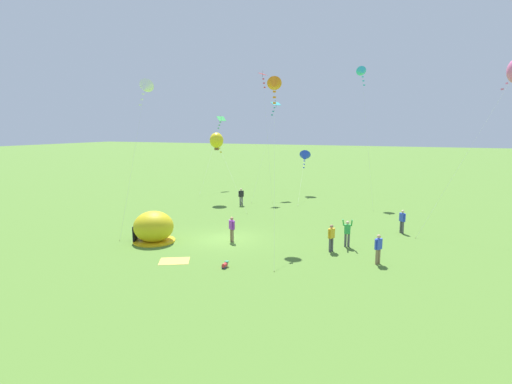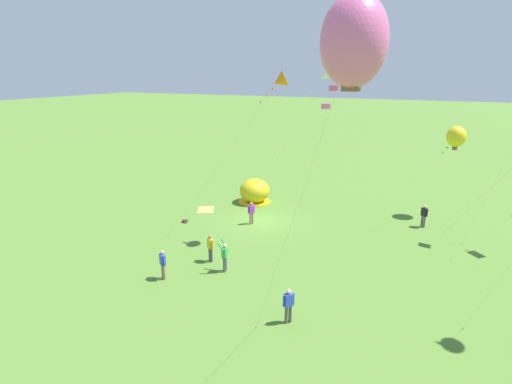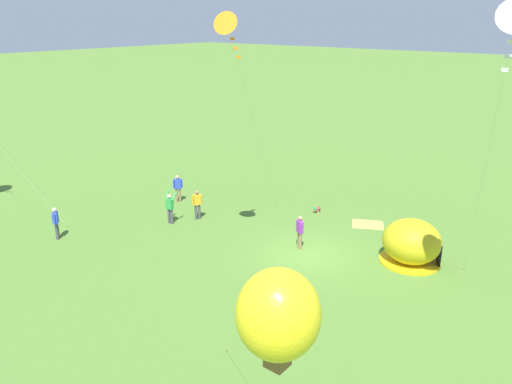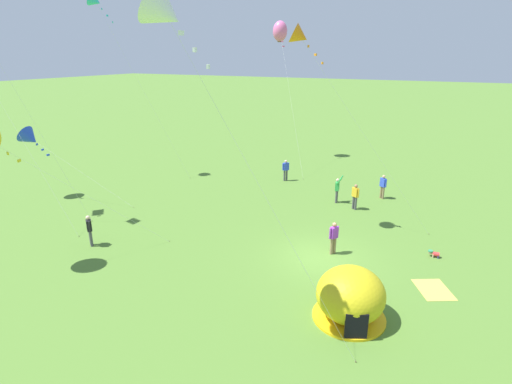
{
  "view_description": "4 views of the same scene",
  "coord_description": "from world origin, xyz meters",
  "px_view_note": "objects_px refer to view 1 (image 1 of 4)",
  "views": [
    {
      "loc": [
        12.35,
        -23.79,
        7.64
      ],
      "look_at": [
        -0.07,
        5.54,
        2.49
      ],
      "focal_mm": 28.0,
      "sensor_mm": 36.0,
      "label": 1
    },
    {
      "loc": [
        26.07,
        11.88,
        11.06
      ],
      "look_at": [
        3.04,
        1.12,
        3.36
      ],
      "focal_mm": 28.0,
      "sensor_mm": 36.0,
      "label": 2
    },
    {
      "loc": [
        -11.7,
        18.58,
        10.93
      ],
      "look_at": [
        1.92,
        1.53,
        3.22
      ],
      "focal_mm": 35.0,
      "sensor_mm": 36.0,
      "label": 3
    },
    {
      "loc": [
        -17.46,
        -4.95,
        9.67
      ],
      "look_at": [
        -0.33,
        3.52,
        3.05
      ],
      "focal_mm": 28.0,
      "sensor_mm": 36.0,
      "label": 4
    }
  ],
  "objects_px": {
    "kite_yellow": "(217,140)",
    "kite_orange": "(274,85)",
    "person_with_toddler": "(378,248)",
    "popup_tent": "(153,227)",
    "person_near_tent": "(241,196)",
    "toddler_crawling": "(225,264)",
    "kite_green": "(221,121)",
    "kite_white": "(145,88)",
    "person_flying_kite": "(347,232)",
    "person_strolling": "(232,228)",
    "kite_blue": "(305,157)",
    "kite_teal": "(275,106)",
    "kite_cyan": "(362,72)",
    "kite_red": "(263,79)",
    "person_far_back": "(331,237)",
    "person_center_field": "(402,220)"
  },
  "relations": [
    {
      "from": "popup_tent",
      "to": "toddler_crawling",
      "type": "distance_m",
      "value": 7.33
    },
    {
      "from": "toddler_crawling",
      "to": "kite_red",
      "type": "xyz_separation_m",
      "value": [
        -7.04,
        22.97,
        12.69
      ]
    },
    {
      "from": "kite_orange",
      "to": "person_flying_kite",
      "type": "bearing_deg",
      "value": -10.58
    },
    {
      "from": "person_strolling",
      "to": "popup_tent",
      "type": "bearing_deg",
      "value": -157.37
    },
    {
      "from": "person_strolling",
      "to": "person_with_toddler",
      "type": "distance_m",
      "value": 9.62
    },
    {
      "from": "kite_blue",
      "to": "kite_red",
      "type": "height_order",
      "value": "kite_red"
    },
    {
      "from": "kite_green",
      "to": "kite_white",
      "type": "distance_m",
      "value": 20.4
    },
    {
      "from": "kite_red",
      "to": "toddler_crawling",
      "type": "bearing_deg",
      "value": -72.97
    },
    {
      "from": "kite_white",
      "to": "kite_orange",
      "type": "distance_m",
      "value": 10.74
    },
    {
      "from": "toddler_crawling",
      "to": "person_with_toddler",
      "type": "height_order",
      "value": "person_with_toddler"
    },
    {
      "from": "kite_blue",
      "to": "kite_red",
      "type": "relative_size",
      "value": 0.59
    },
    {
      "from": "person_flying_kite",
      "to": "person_strolling",
      "type": "xyz_separation_m",
      "value": [
        -7.38,
        -1.85,
        -0.03
      ]
    },
    {
      "from": "kite_teal",
      "to": "kite_red",
      "type": "bearing_deg",
      "value": -118.1
    },
    {
      "from": "kite_yellow",
      "to": "toddler_crawling",
      "type": "bearing_deg",
      "value": -60.4
    },
    {
      "from": "person_center_field",
      "to": "kite_orange",
      "type": "xyz_separation_m",
      "value": [
        -8.53,
        -4.02,
        9.53
      ]
    },
    {
      "from": "toddler_crawling",
      "to": "kite_orange",
      "type": "bearing_deg",
      "value": 89.9
    },
    {
      "from": "kite_red",
      "to": "kite_orange",
      "type": "height_order",
      "value": "kite_red"
    },
    {
      "from": "person_strolling",
      "to": "kite_blue",
      "type": "xyz_separation_m",
      "value": [
        -1.01,
        20.9,
        3.33
      ]
    },
    {
      "from": "kite_green",
      "to": "person_center_field",
      "type": "bearing_deg",
      "value": -34.17
    },
    {
      "from": "kite_yellow",
      "to": "kite_teal",
      "type": "height_order",
      "value": "kite_teal"
    },
    {
      "from": "person_with_toddler",
      "to": "kite_orange",
      "type": "bearing_deg",
      "value": 154.44
    },
    {
      "from": "person_strolling",
      "to": "kite_red",
      "type": "bearing_deg",
      "value": 105.67
    },
    {
      "from": "kite_white",
      "to": "kite_blue",
      "type": "bearing_deg",
      "value": 66.73
    },
    {
      "from": "person_far_back",
      "to": "kite_orange",
      "type": "bearing_deg",
      "value": 153.0
    },
    {
      "from": "popup_tent",
      "to": "kite_orange",
      "type": "distance_m",
      "value": 12.67
    },
    {
      "from": "person_strolling",
      "to": "kite_cyan",
      "type": "distance_m",
      "value": 23.96
    },
    {
      "from": "kite_teal",
      "to": "kite_cyan",
      "type": "bearing_deg",
      "value": 0.19
    },
    {
      "from": "person_strolling",
      "to": "kite_orange",
      "type": "bearing_deg",
      "value": 56.28
    },
    {
      "from": "person_near_tent",
      "to": "person_center_field",
      "type": "distance_m",
      "value": 16.03
    },
    {
      "from": "person_near_tent",
      "to": "kite_red",
      "type": "height_order",
      "value": "kite_red"
    },
    {
      "from": "toddler_crawling",
      "to": "popup_tent",
      "type": "bearing_deg",
      "value": 158.78
    },
    {
      "from": "toddler_crawling",
      "to": "kite_cyan",
      "type": "xyz_separation_m",
      "value": [
        3.27,
        24.56,
        13.1
      ]
    },
    {
      "from": "person_strolling",
      "to": "person_center_field",
      "type": "distance_m",
      "value": 12.52
    },
    {
      "from": "kite_yellow",
      "to": "kite_orange",
      "type": "relative_size",
      "value": 0.64
    },
    {
      "from": "popup_tent",
      "to": "person_strolling",
      "type": "xyz_separation_m",
      "value": [
        4.88,
        2.04,
        -0.03
      ]
    },
    {
      "from": "toddler_crawling",
      "to": "kite_teal",
      "type": "height_order",
      "value": "kite_teal"
    },
    {
      "from": "person_strolling",
      "to": "kite_teal",
      "type": "distance_m",
      "value": 22.25
    },
    {
      "from": "kite_yellow",
      "to": "kite_white",
      "type": "distance_m",
      "value": 11.42
    },
    {
      "from": "person_near_tent",
      "to": "person_flying_kite",
      "type": "xyz_separation_m",
      "value": [
        12.2,
        -9.93,
        0.03
      ]
    },
    {
      "from": "person_near_tent",
      "to": "person_flying_kite",
      "type": "height_order",
      "value": "person_flying_kite"
    },
    {
      "from": "person_near_tent",
      "to": "kite_teal",
      "type": "height_order",
      "value": "kite_teal"
    },
    {
      "from": "popup_tent",
      "to": "person_strolling",
      "type": "relative_size",
      "value": 1.63
    },
    {
      "from": "person_flying_kite",
      "to": "kite_white",
      "type": "relative_size",
      "value": 0.17
    },
    {
      "from": "kite_cyan",
      "to": "kite_orange",
      "type": "height_order",
      "value": "kite_cyan"
    },
    {
      "from": "person_flying_kite",
      "to": "toddler_crawling",
      "type": "bearing_deg",
      "value": -130.03
    },
    {
      "from": "person_near_tent",
      "to": "person_with_toddler",
      "type": "distance_m",
      "value": 19.13
    },
    {
      "from": "kite_yellow",
      "to": "kite_teal",
      "type": "relative_size",
      "value": 0.66
    },
    {
      "from": "popup_tent",
      "to": "person_near_tent",
      "type": "distance_m",
      "value": 13.82
    },
    {
      "from": "popup_tent",
      "to": "person_center_field",
      "type": "xyz_separation_m",
      "value": [
        15.33,
        8.93,
        -0.03
      ]
    },
    {
      "from": "person_strolling",
      "to": "person_far_back",
      "type": "xyz_separation_m",
      "value": [
        6.65,
        0.46,
        0.0
      ]
    }
  ]
}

